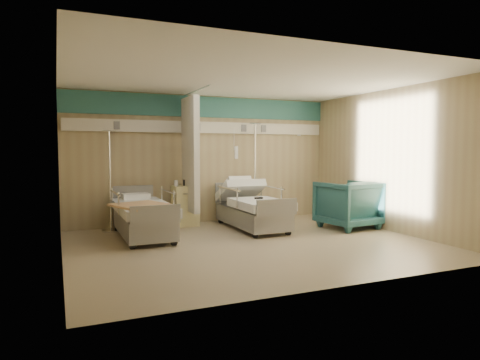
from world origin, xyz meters
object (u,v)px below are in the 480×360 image
Objects in this scene: iv_stand_right at (255,201)px; bed_right at (252,213)px; bedside_cabinet at (185,206)px; iv_stand_left at (111,211)px; visitor_armchair at (348,204)px; bed_left at (143,220)px.

bed_right is at bearing -118.33° from iv_stand_right.
bedside_cabinet is at bearing -179.04° from iv_stand_right.
iv_stand_left reaches higher than bed_right.
visitor_armchair is at bearing -19.01° from iv_stand_left.
iv_stand_left is at bearing 119.35° from bed_left.
bed_left is 0.97× the size of iv_stand_right.
bedside_cabinet is at bearing 1.73° from iv_stand_left.
iv_stand_left reaches higher than visitor_armchair.
bed_left is at bearing -161.04° from iv_stand_right.
visitor_armchair is 2.12m from iv_stand_right.
bedside_cabinet is 1.53m from iv_stand_left.
bed_right is 0.97× the size of iv_stand_right.
bedside_cabinet is 0.79× the size of visitor_armchair.
iv_stand_right is (-1.35, 1.63, -0.04)m from visitor_armchair.
bed_right is at bearing -27.32° from visitor_armchair.
bed_left is at bearing -60.65° from iv_stand_left.
bed_right is 2.01× the size of visitor_armchair.
iv_stand_left reaches higher than bed_left.
visitor_armchair is (4.05, -0.71, 0.17)m from bed_left.
iv_stand_right reaches higher than bedside_cabinet.
visitor_armchair is 4.79m from iv_stand_left.
iv_stand_left is (-4.53, 1.56, -0.08)m from visitor_armchair.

